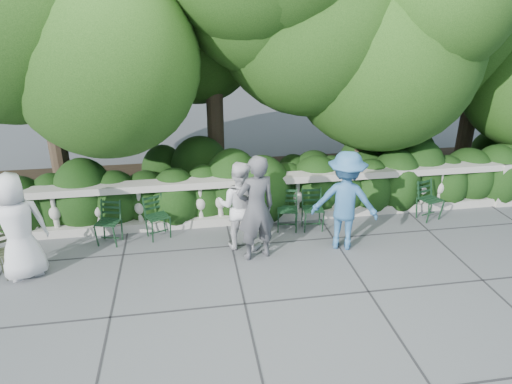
{
  "coord_description": "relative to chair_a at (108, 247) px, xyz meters",
  "views": [
    {
      "loc": [
        -1.25,
        -6.72,
        4.31
      ],
      "look_at": [
        0.0,
        1.0,
        1.0
      ],
      "focal_mm": 32.0,
      "sensor_mm": 36.0,
      "label": 1
    }
  ],
  "objects": [
    {
      "name": "ground",
      "position": [
        2.82,
        -1.16,
        0.0
      ],
      "size": [
        90.0,
        90.0,
        0.0
      ],
      "primitive_type": "plane",
      "color": "#484A4F",
      "rests_on": "ground"
    },
    {
      "name": "balustrade",
      "position": [
        2.82,
        0.64,
        0.49
      ],
      "size": [
        12.0,
        0.44,
        1.0
      ],
      "color": "#9E998E",
      "rests_on": "ground"
    },
    {
      "name": "shrub_hedge",
      "position": [
        2.82,
        1.84,
        0.0
      ],
      "size": [
        15.0,
        2.6,
        1.7
      ],
      "primitive_type": null,
      "color": "black",
      "rests_on": "ground"
    },
    {
      "name": "tree_canopy",
      "position": [
        3.5,
        2.04,
        3.96
      ],
      "size": [
        15.04,
        6.52,
        6.78
      ],
      "color": "#3F3023",
      "rests_on": "ground"
    },
    {
      "name": "chair_a",
      "position": [
        0.0,
        0.0,
        0.0
      ],
      "size": [
        0.55,
        0.58,
        0.84
      ],
      "primitive_type": null,
      "rotation": [
        0.0,
        0.0,
        -0.28
      ],
      "color": "black",
      "rests_on": "ground"
    },
    {
      "name": "chair_b",
      "position": [
        1.01,
        0.1,
        0.0
      ],
      "size": [
        0.59,
        0.61,
        0.84
      ],
      "primitive_type": null,
      "rotation": [
        0.0,
        0.0,
        0.39
      ],
      "color": "black",
      "rests_on": "ground"
    },
    {
      "name": "chair_d",
      "position": [
        3.47,
        0.01,
        0.0
      ],
      "size": [
        0.53,
        0.56,
        0.84
      ],
      "primitive_type": null,
      "rotation": [
        0.0,
        0.0,
        -0.2
      ],
      "color": "black",
      "rests_on": "ground"
    },
    {
      "name": "chair_e",
      "position": [
        6.62,
        0.01,
        0.0
      ],
      "size": [
        0.57,
        0.59,
        0.84
      ],
      "primitive_type": null,
      "rotation": [
        0.0,
        0.0,
        0.32
      ],
      "color": "black",
      "rests_on": "ground"
    },
    {
      "name": "chair_f",
      "position": [
        4.0,
        -0.05,
        0.0
      ],
      "size": [
        0.48,
        0.51,
        0.84
      ],
      "primitive_type": null,
      "rotation": [
        0.0,
        0.0,
        -0.08
      ],
      "color": "black",
      "rests_on": "ground"
    },
    {
      "name": "chair_weathered",
      "position": [
        -1.33,
        -0.8,
        0.0
      ],
      "size": [
        0.62,
        0.64,
        0.84
      ],
      "primitive_type": null,
      "rotation": [
        0.0,
        0.0,
        0.53
      ],
      "color": "black",
      "rests_on": "ground"
    },
    {
      "name": "person_businessman",
      "position": [
        -1.2,
        -0.77,
        0.92
      ],
      "size": [
        1.05,
        0.88,
        1.84
      ],
      "primitive_type": "imported",
      "rotation": [
        0.0,
        0.0,
        3.53
      ],
      "color": "silver",
      "rests_on": "ground"
    },
    {
      "name": "person_woman_grey",
      "position": [
        2.71,
        -0.8,
        0.97
      ],
      "size": [
        0.8,
        0.63,
        1.93
      ],
      "primitive_type": "imported",
      "rotation": [
        0.0,
        0.0,
        3.4
      ],
      "color": "#46464C",
      "rests_on": "ground"
    },
    {
      "name": "person_casual_man",
      "position": [
        2.47,
        -0.36,
        0.84
      ],
      "size": [
        0.98,
        0.87,
        1.68
      ],
      "primitive_type": "imported",
      "rotation": [
        0.0,
        0.0,
        2.81
      ],
      "color": "silver",
      "rests_on": "ground"
    },
    {
      "name": "person_older_blue",
      "position": [
        4.37,
        -0.67,
        0.94
      ],
      "size": [
        1.38,
        1.08,
        1.87
      ],
      "primitive_type": "imported",
      "rotation": [
        0.0,
        0.0,
        2.78
      ],
      "color": "#2E5C8A",
      "rests_on": "ground"
    }
  ]
}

